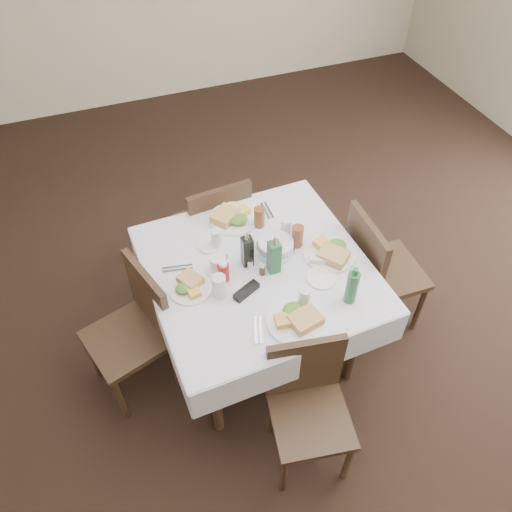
# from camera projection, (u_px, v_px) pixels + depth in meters

# --- Properties ---
(ground_plane) EXTENTS (7.00, 7.00, 0.00)m
(ground_plane) POSITION_uv_depth(u_px,v_px,m) (296.00, 346.00, 3.27)
(ground_plane) COLOR black
(room_shell) EXTENTS (6.04, 7.04, 2.80)m
(room_shell) POSITION_uv_depth(u_px,v_px,m) (320.00, 113.00, 2.03)
(room_shell) COLOR beige
(room_shell) RESTS_ON ground
(dining_table) EXTENTS (1.23, 1.23, 0.76)m
(dining_table) POSITION_uv_depth(u_px,v_px,m) (258.00, 278.00, 2.79)
(dining_table) COLOR black
(dining_table) RESTS_ON ground
(chair_north) EXTENTS (0.46, 0.46, 0.88)m
(chair_north) POSITION_uv_depth(u_px,v_px,m) (216.00, 225.00, 3.33)
(chair_north) COLOR black
(chair_north) RESTS_ON ground
(chair_south) EXTENTS (0.45, 0.45, 0.83)m
(chair_south) POSITION_uv_depth(u_px,v_px,m) (307.00, 398.00, 2.51)
(chair_south) COLOR black
(chair_south) RESTS_ON ground
(chair_east) EXTENTS (0.44, 0.44, 0.91)m
(chair_east) POSITION_uv_depth(u_px,v_px,m) (376.00, 267.00, 3.05)
(chair_east) COLOR black
(chair_east) RESTS_ON ground
(chair_west) EXTENTS (0.52, 0.52, 0.87)m
(chair_west) POSITION_uv_depth(u_px,v_px,m) (138.00, 324.00, 2.79)
(chair_west) COLOR black
(chair_west) RESTS_ON ground
(meal_north) EXTENTS (0.30, 0.30, 0.06)m
(meal_north) POSITION_uv_depth(u_px,v_px,m) (232.00, 217.00, 2.96)
(meal_north) COLOR white
(meal_north) RESTS_ON dining_table
(meal_south) EXTENTS (0.29, 0.29, 0.06)m
(meal_south) POSITION_uv_depth(u_px,v_px,m) (297.00, 319.00, 2.45)
(meal_south) COLOR white
(meal_south) RESTS_ON dining_table
(meal_east) EXTENTS (0.30, 0.30, 0.07)m
(meal_east) POSITION_uv_depth(u_px,v_px,m) (331.00, 252.00, 2.77)
(meal_east) COLOR white
(meal_east) RESTS_ON dining_table
(meal_west) EXTENTS (0.23, 0.23, 0.05)m
(meal_west) POSITION_uv_depth(u_px,v_px,m) (190.00, 286.00, 2.61)
(meal_west) COLOR white
(meal_west) RESTS_ON dining_table
(side_plate_a) EXTENTS (0.15, 0.15, 0.01)m
(side_plate_a) POSITION_uv_depth(u_px,v_px,m) (210.00, 244.00, 2.84)
(side_plate_a) COLOR white
(side_plate_a) RESTS_ON dining_table
(side_plate_b) EXTENTS (0.16, 0.16, 0.01)m
(side_plate_b) POSITION_uv_depth(u_px,v_px,m) (321.00, 278.00, 2.66)
(side_plate_b) COLOR white
(side_plate_b) RESTS_ON dining_table
(water_n) EXTENTS (0.06, 0.06, 0.12)m
(water_n) POSITION_uv_depth(u_px,v_px,m) (217.00, 238.00, 2.80)
(water_n) COLOR silver
(water_n) RESTS_ON dining_table
(water_s) EXTENTS (0.06, 0.06, 0.11)m
(water_s) POSITION_uv_depth(u_px,v_px,m) (304.00, 297.00, 2.51)
(water_s) COLOR silver
(water_s) RESTS_ON dining_table
(water_e) EXTENTS (0.07, 0.07, 0.12)m
(water_e) POSITION_uv_depth(u_px,v_px,m) (287.00, 227.00, 2.85)
(water_e) COLOR silver
(water_e) RESTS_ON dining_table
(water_w) EXTENTS (0.07, 0.07, 0.13)m
(water_w) POSITION_uv_depth(u_px,v_px,m) (219.00, 286.00, 2.54)
(water_w) COLOR silver
(water_w) RESTS_ON dining_table
(iced_tea_a) EXTENTS (0.06, 0.06, 0.13)m
(iced_tea_a) POSITION_uv_depth(u_px,v_px,m) (259.00, 217.00, 2.90)
(iced_tea_a) COLOR brown
(iced_tea_a) RESTS_ON dining_table
(iced_tea_b) EXTENTS (0.07, 0.07, 0.14)m
(iced_tea_b) POSITION_uv_depth(u_px,v_px,m) (297.00, 236.00, 2.79)
(iced_tea_b) COLOR brown
(iced_tea_b) RESTS_ON dining_table
(bread_basket) EXTENTS (0.22, 0.22, 0.07)m
(bread_basket) POSITION_uv_depth(u_px,v_px,m) (276.00, 247.00, 2.78)
(bread_basket) COLOR silver
(bread_basket) RESTS_ON dining_table
(oil_cruet_dark) EXTENTS (0.06, 0.06, 0.24)m
(oil_cruet_dark) POSITION_uv_depth(u_px,v_px,m) (247.00, 250.00, 2.67)
(oil_cruet_dark) COLOR black
(oil_cruet_dark) RESTS_ON dining_table
(oil_cruet_green) EXTENTS (0.06, 0.06, 0.26)m
(oil_cruet_green) POSITION_uv_depth(u_px,v_px,m) (274.00, 256.00, 2.63)
(oil_cruet_green) COLOR #256036
(oil_cruet_green) RESTS_ON dining_table
(ketchup_bottle) EXTENTS (0.06, 0.06, 0.13)m
(ketchup_bottle) POSITION_uv_depth(u_px,v_px,m) (223.00, 272.00, 2.62)
(ketchup_bottle) COLOR #AF1011
(ketchup_bottle) RESTS_ON dining_table
(salt_shaker) EXTENTS (0.03, 0.03, 0.07)m
(salt_shaker) POSITION_uv_depth(u_px,v_px,m) (250.00, 265.00, 2.69)
(salt_shaker) COLOR white
(salt_shaker) RESTS_ON dining_table
(pepper_shaker) EXTENTS (0.03, 0.03, 0.07)m
(pepper_shaker) POSITION_uv_depth(u_px,v_px,m) (262.00, 269.00, 2.66)
(pepper_shaker) COLOR #413123
(pepper_shaker) RESTS_ON dining_table
(coffee_mug) EXTENTS (0.14, 0.14, 0.10)m
(coffee_mug) POSITION_uv_depth(u_px,v_px,m) (218.00, 265.00, 2.68)
(coffee_mug) COLOR white
(coffee_mug) RESTS_ON dining_table
(sunglasses) EXTENTS (0.16, 0.11, 0.03)m
(sunglasses) POSITION_uv_depth(u_px,v_px,m) (246.00, 291.00, 2.59)
(sunglasses) COLOR black
(sunglasses) RESTS_ON dining_table
(green_bottle) EXTENTS (0.06, 0.06, 0.24)m
(green_bottle) POSITION_uv_depth(u_px,v_px,m) (352.00, 287.00, 2.49)
(green_bottle) COLOR #256036
(green_bottle) RESTS_ON dining_table
(sugar_caddy) EXTENTS (0.11, 0.09, 0.05)m
(sugar_caddy) POSITION_uv_depth(u_px,v_px,m) (318.00, 259.00, 2.73)
(sugar_caddy) COLOR white
(sugar_caddy) RESTS_ON dining_table
(cutlery_n) EXTENTS (0.04, 0.16, 0.01)m
(cutlery_n) POSITION_uv_depth(u_px,v_px,m) (267.00, 211.00, 3.04)
(cutlery_n) COLOR silver
(cutlery_n) RESTS_ON dining_table
(cutlery_s) EXTENTS (0.09, 0.16, 0.01)m
(cutlery_s) POSITION_uv_depth(u_px,v_px,m) (258.00, 330.00, 2.44)
(cutlery_s) COLOR silver
(cutlery_s) RESTS_ON dining_table
(cutlery_e) EXTENTS (0.17, 0.08, 0.01)m
(cutlery_e) POSITION_uv_depth(u_px,v_px,m) (325.00, 265.00, 2.73)
(cutlery_e) COLOR silver
(cutlery_e) RESTS_ON dining_table
(cutlery_w) EXTENTS (0.17, 0.07, 0.01)m
(cutlery_w) POSITION_uv_depth(u_px,v_px,m) (178.00, 269.00, 2.71)
(cutlery_w) COLOR silver
(cutlery_w) RESTS_ON dining_table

